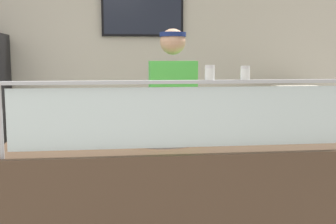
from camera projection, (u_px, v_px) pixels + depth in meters
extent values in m
cube|color=beige|center=(147.00, 73.00, 4.90)|extent=(6.65, 0.08, 2.70)
cube|color=black|center=(143.00, 15.00, 4.75)|extent=(0.92, 0.04, 0.47)
cube|color=#1E2333|center=(143.00, 15.00, 4.72)|extent=(0.87, 0.01, 0.42)
cube|color=#4C3828|center=(172.00, 211.00, 2.90)|extent=(2.25, 0.75, 0.95)
cylinder|color=#B2B5BC|center=(1.00, 121.00, 2.37)|extent=(0.02, 0.02, 0.44)
cube|color=silver|center=(180.00, 117.00, 2.50)|extent=(1.99, 0.01, 0.36)
cube|color=#B2B5BC|center=(180.00, 82.00, 2.47)|extent=(2.05, 0.06, 0.02)
cylinder|color=#9EA0A8|center=(164.00, 141.00, 2.89)|extent=(0.47, 0.47, 0.01)
cylinder|color=tan|center=(164.00, 139.00, 2.88)|extent=(0.44, 0.44, 0.02)
cylinder|color=#D65B2D|center=(164.00, 137.00, 2.88)|extent=(0.39, 0.39, 0.01)
cube|color=#ADAFB7|center=(165.00, 137.00, 2.86)|extent=(0.12, 0.29, 0.01)
cylinder|color=white|center=(210.00, 74.00, 2.49)|extent=(0.06, 0.06, 0.07)
cylinder|color=white|center=(210.00, 76.00, 2.49)|extent=(0.05, 0.05, 0.05)
cylinder|color=silver|center=(210.00, 67.00, 2.48)|extent=(0.06, 0.06, 0.02)
cylinder|color=white|center=(245.00, 74.00, 2.52)|extent=(0.06, 0.06, 0.07)
cylinder|color=red|center=(245.00, 76.00, 2.52)|extent=(0.05, 0.05, 0.04)
cylinder|color=silver|center=(245.00, 67.00, 2.51)|extent=(0.05, 0.05, 0.02)
cylinder|color=#23232D|center=(160.00, 183.00, 3.54)|extent=(0.13, 0.13, 0.95)
cylinder|color=#23232D|center=(185.00, 182.00, 3.57)|extent=(0.13, 0.13, 0.95)
cube|color=#4CD14C|center=(173.00, 94.00, 3.46)|extent=(0.38, 0.21, 0.55)
sphere|color=tan|center=(173.00, 42.00, 3.41)|extent=(0.21, 0.21, 0.21)
cylinder|color=navy|center=(173.00, 34.00, 3.40)|extent=(0.21, 0.21, 0.04)
cylinder|color=tan|center=(199.00, 109.00, 3.28)|extent=(0.08, 0.34, 0.08)
cube|color=#B7BABF|center=(296.00, 152.00, 4.73)|extent=(0.70, 0.55, 0.95)
cube|color=silver|center=(297.00, 108.00, 4.67)|extent=(0.47, 0.47, 0.04)
cube|color=silver|center=(297.00, 104.00, 4.66)|extent=(0.47, 0.47, 0.04)
cube|color=silver|center=(298.00, 100.00, 4.66)|extent=(0.49, 0.49, 0.04)
cube|color=silver|center=(299.00, 96.00, 4.66)|extent=(0.48, 0.48, 0.04)
cube|color=silver|center=(297.00, 92.00, 4.65)|extent=(0.49, 0.49, 0.04)
cube|color=silver|center=(299.00, 88.00, 4.64)|extent=(0.48, 0.48, 0.04)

